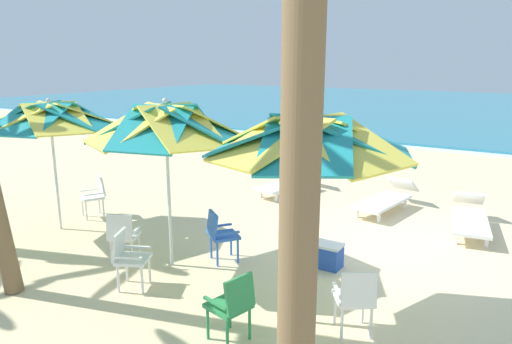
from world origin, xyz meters
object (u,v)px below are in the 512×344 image
(beach_umbrella_2, at_px, (50,116))
(sun_lounger_2, at_px, (291,182))
(beach_umbrella_0, at_px, (309,138))
(plastic_chair_1, at_px, (355,297))
(sun_lounger_1, at_px, (386,198))
(plastic_chair_4, at_px, (220,233))
(beach_umbrella_1, at_px, (166,124))
(plastic_chair_2, at_px, (123,234))
(plastic_chair_0, at_px, (232,303))
(cooler_box, at_px, (326,255))
(plastic_chair_3, at_px, (128,255))
(sun_lounger_0, at_px, (470,217))
(plastic_chair_5, at_px, (95,194))

(beach_umbrella_2, height_order, sun_lounger_2, beach_umbrella_2)
(beach_umbrella_0, relative_size, plastic_chair_1, 3.14)
(sun_lounger_1, bearing_deg, sun_lounger_2, 176.13)
(plastic_chair_4, bearing_deg, plastic_chair_1, -18.38)
(beach_umbrella_1, height_order, sun_lounger_2, beach_umbrella_1)
(beach_umbrella_2, distance_m, sun_lounger_1, 7.16)
(beach_umbrella_2, bearing_deg, beach_umbrella_1, -2.13)
(plastic_chair_1, relative_size, plastic_chair_2, 1.00)
(beach_umbrella_1, bearing_deg, plastic_chair_0, -30.90)
(beach_umbrella_0, distance_m, sun_lounger_1, 5.55)
(plastic_chair_2, xyz_separation_m, beach_umbrella_2, (-2.29, 0.45, 1.74))
(beach_umbrella_2, bearing_deg, plastic_chair_4, 6.87)
(plastic_chair_0, distance_m, cooler_box, 2.54)
(plastic_chair_0, bearing_deg, beach_umbrella_0, 57.99)
(plastic_chair_1, bearing_deg, beach_umbrella_1, 174.10)
(plastic_chair_3, height_order, plastic_chair_4, same)
(plastic_chair_3, bearing_deg, sun_lounger_0, 53.61)
(beach_umbrella_0, bearing_deg, sun_lounger_0, 75.19)
(beach_umbrella_1, height_order, plastic_chair_2, beach_umbrella_1)
(plastic_chair_5, xyz_separation_m, sun_lounger_2, (2.67, 3.86, -0.22))
(sun_lounger_1, bearing_deg, plastic_chair_0, -90.04)
(plastic_chair_1, relative_size, sun_lounger_2, 0.39)
(beach_umbrella_2, bearing_deg, plastic_chair_1, -4.08)
(beach_umbrella_0, distance_m, plastic_chair_2, 3.84)
(beach_umbrella_0, height_order, plastic_chair_2, beach_umbrella_0)
(plastic_chair_5, bearing_deg, beach_umbrella_1, -18.44)
(plastic_chair_2, relative_size, plastic_chair_5, 1.00)
(sun_lounger_2, bearing_deg, plastic_chair_0, -68.00)
(plastic_chair_4, height_order, beach_umbrella_2, beach_umbrella_2)
(sun_lounger_0, height_order, cooler_box, sun_lounger_0)
(sun_lounger_0, bearing_deg, plastic_chair_2, -134.63)
(beach_umbrella_0, height_order, cooler_box, beach_umbrella_0)
(plastic_chair_5, relative_size, cooler_box, 1.73)
(beach_umbrella_0, height_order, beach_umbrella_1, beach_umbrella_0)
(plastic_chair_0, relative_size, beach_umbrella_1, 0.32)
(plastic_chair_4, bearing_deg, cooler_box, 24.85)
(sun_lounger_0, relative_size, sun_lounger_1, 1.00)
(plastic_chair_3, bearing_deg, beach_umbrella_2, 161.39)
(plastic_chair_3, relative_size, sun_lounger_2, 0.39)
(beach_umbrella_1, bearing_deg, beach_umbrella_0, -8.70)
(beach_umbrella_1, distance_m, plastic_chair_5, 3.71)
(beach_umbrella_0, xyz_separation_m, sun_lounger_2, (-3.01, 5.29, -2.10))
(sun_lounger_1, bearing_deg, beach_umbrella_1, -113.82)
(plastic_chair_1, bearing_deg, beach_umbrella_0, -174.24)
(plastic_chair_0, bearing_deg, plastic_chair_4, 129.86)
(beach_umbrella_1, bearing_deg, sun_lounger_2, 94.66)
(plastic_chair_3, bearing_deg, cooler_box, 45.37)
(plastic_chair_4, bearing_deg, plastic_chair_2, -146.26)
(plastic_chair_2, relative_size, beach_umbrella_2, 0.34)
(plastic_chair_2, height_order, plastic_chair_5, same)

